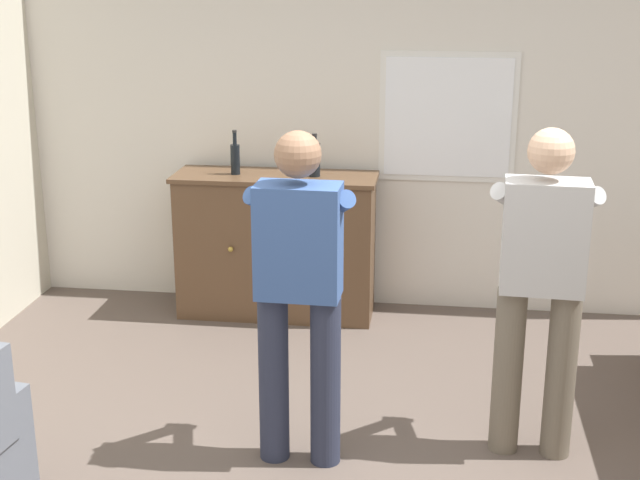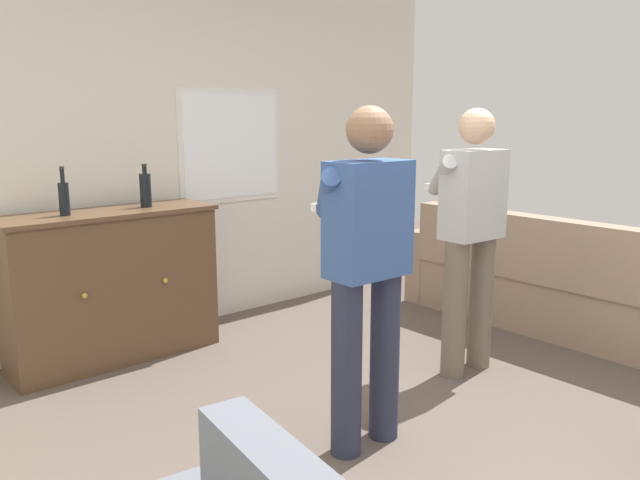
# 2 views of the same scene
# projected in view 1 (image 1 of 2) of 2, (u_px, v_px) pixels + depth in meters

# --- Properties ---
(wall_back_with_window) EXTENTS (5.20, 0.15, 2.80)m
(wall_back_with_window) POSITION_uv_depth(u_px,v_px,m) (391.00, 114.00, 6.25)
(wall_back_with_window) COLOR silver
(wall_back_with_window) RESTS_ON ground
(sideboard_cabinet) EXTENTS (1.40, 0.49, 1.02)m
(sideboard_cabinet) POSITION_uv_depth(u_px,v_px,m) (276.00, 245.00, 6.27)
(sideboard_cabinet) COLOR brown
(sideboard_cabinet) RESTS_ON ground
(bottle_wine_green) EXTENTS (0.08, 0.08, 0.29)m
(bottle_wine_green) POSITION_uv_depth(u_px,v_px,m) (315.00, 159.00, 6.05)
(bottle_wine_green) COLOR black
(bottle_wine_green) RESTS_ON sideboard_cabinet
(bottle_liquor_amber) EXTENTS (0.06, 0.06, 0.31)m
(bottle_liquor_amber) POSITION_uv_depth(u_px,v_px,m) (235.00, 158.00, 6.11)
(bottle_liquor_amber) COLOR black
(bottle_liquor_amber) RESTS_ON sideboard_cabinet
(person_standing_left) EXTENTS (0.56, 0.48, 1.68)m
(person_standing_left) POSITION_uv_depth(u_px,v_px,m) (299.00, 284.00, 4.26)
(person_standing_left) COLOR #282D42
(person_standing_left) RESTS_ON ground
(person_standing_right) EXTENTS (0.56, 0.49, 1.68)m
(person_standing_right) POSITION_uv_depth(u_px,v_px,m) (541.00, 279.00, 4.33)
(person_standing_right) COLOR #6B6051
(person_standing_right) RESTS_ON ground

